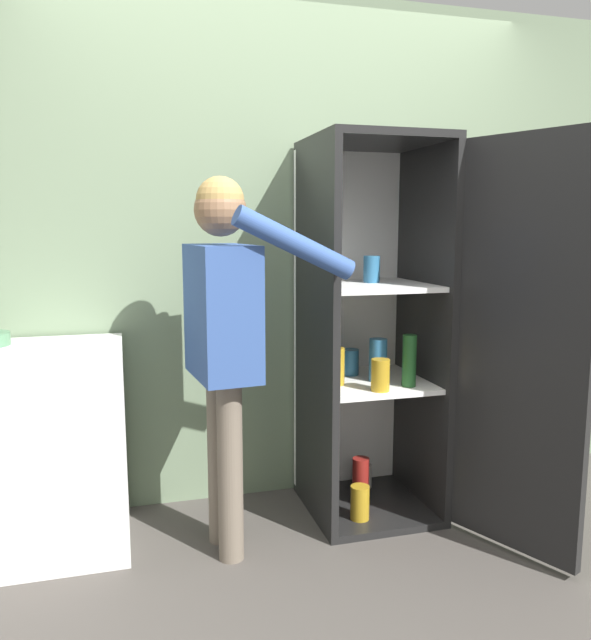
{
  "coord_description": "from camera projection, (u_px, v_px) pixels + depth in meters",
  "views": [
    {
      "loc": [
        -0.83,
        -2.15,
        1.42
      ],
      "look_at": [
        -0.05,
        0.62,
        0.98
      ],
      "focal_mm": 35.0,
      "sensor_mm": 36.0,
      "label": 1
    }
  ],
  "objects": [
    {
      "name": "refrigerator",
      "position": [
        395.0,
        336.0,
        2.98
      ],
      "size": [
        0.88,
        1.17,
        1.82
      ],
      "color": "black",
      "rests_on": "ground_plane"
    },
    {
      "name": "wall_back",
      "position": [
        286.0,
        253.0,
        3.23
      ],
      "size": [
        7.0,
        0.06,
        2.55
      ],
      "color": "gray",
      "rests_on": "ground_plane"
    },
    {
      "name": "ground_plane",
      "position": [
        350.0,
        584.0,
        2.48
      ],
      "size": [
        12.0,
        12.0,
        0.0
      ],
      "primitive_type": "plane",
      "color": "#4C4742"
    },
    {
      "name": "person",
      "position": [
        224.0,
        320.0,
        2.61
      ],
      "size": [
        0.66,
        0.55,
        1.62
      ],
      "color": "#726656",
      "rests_on": "ground_plane"
    },
    {
      "name": "counter",
      "position": [
        35.0,
        450.0,
        2.7
      ],
      "size": [
        0.76,
        0.57,
        0.9
      ],
      "color": "white",
      "rests_on": "ground_plane"
    }
  ]
}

